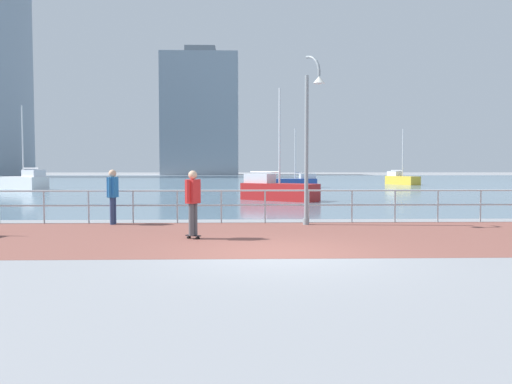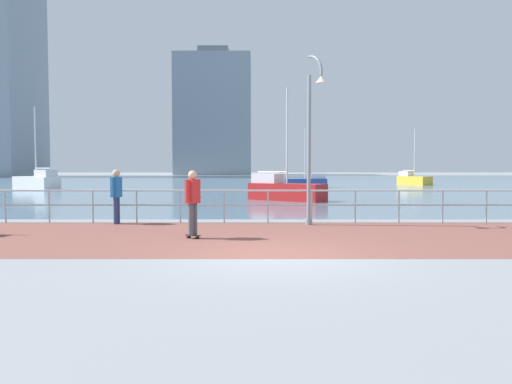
# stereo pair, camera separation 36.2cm
# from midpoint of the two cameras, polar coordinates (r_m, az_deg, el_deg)

# --- Properties ---
(ground) EXTENTS (220.00, 220.00, 0.00)m
(ground) POSITION_cam_midpoint_polar(r_m,az_deg,el_deg) (50.09, 0.54, 0.87)
(ground) COLOR gray
(brick_paving) EXTENTS (28.00, 6.25, 0.01)m
(brick_paving) POSITION_cam_midpoint_polar(r_m,az_deg,el_deg) (12.75, 2.43, -5.12)
(brick_paving) COLOR brown
(brick_paving) RESTS_ON ground
(harbor_water) EXTENTS (180.00, 88.00, 0.00)m
(harbor_water) POSITION_cam_midpoint_polar(r_m,az_deg,el_deg) (60.77, 0.43, 1.23)
(harbor_water) COLOR slate
(harbor_water) RESTS_ON ground
(waterfront_railing) EXTENTS (25.25, 0.06, 1.06)m
(waterfront_railing) POSITION_cam_midpoint_polar(r_m,az_deg,el_deg) (15.79, 1.93, -0.92)
(waterfront_railing) COLOR #B2BCC1
(waterfront_railing) RESTS_ON ground
(lamppost) EXTENTS (0.58, 0.73, 5.17)m
(lamppost) POSITION_cam_midpoint_polar(r_m,az_deg,el_deg) (15.16, 7.14, 6.94)
(lamppost) COLOR gray
(lamppost) RESTS_ON ground
(skateboarder) EXTENTS (0.41, 0.53, 1.70)m
(skateboarder) POSITION_cam_midpoint_polar(r_m,az_deg,el_deg) (12.33, -6.59, -0.67)
(skateboarder) COLOR black
(skateboarder) RESTS_ON ground
(bystander) EXTENTS (0.29, 0.56, 1.70)m
(bystander) POSITION_cam_midpoint_polar(r_m,az_deg,el_deg) (15.97, -15.29, 0.01)
(bystander) COLOR navy
(bystander) RESTS_ON ground
(sailboat_navy) EXTENTS (4.67, 3.95, 6.62)m
(sailboat_navy) POSITION_cam_midpoint_polar(r_m,az_deg,el_deg) (43.32, -23.80, 1.14)
(sailboat_navy) COLOR white
(sailboat_navy) RESTS_ON ground
(sailboat_blue) EXTENTS (3.73, 1.50, 5.10)m
(sailboat_blue) POSITION_cam_midpoint_polar(r_m,az_deg,el_deg) (42.40, 5.99, 1.14)
(sailboat_blue) COLOR #284799
(sailboat_blue) RESTS_ON ground
(sailboat_teal) EXTENTS (4.18, 3.58, 5.95)m
(sailboat_teal) POSITION_cam_midpoint_polar(r_m,az_deg,el_deg) (26.37, 3.58, 0.26)
(sailboat_teal) COLOR #B21E1E
(sailboat_teal) RESTS_ON ground
(sailboat_red) EXTENTS (2.61, 4.16, 5.60)m
(sailboat_red) POSITION_cam_midpoint_polar(r_m,az_deg,el_deg) (52.12, 17.78, 1.40)
(sailboat_red) COLOR gold
(sailboat_red) RESTS_ON ground
(tower_concrete) EXTENTS (16.99, 12.08, 28.81)m
(tower_concrete) POSITION_cam_midpoint_polar(r_m,az_deg,el_deg) (114.57, -4.92, 8.81)
(tower_concrete) COLOR #8493A3
(tower_concrete) RESTS_ON ground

